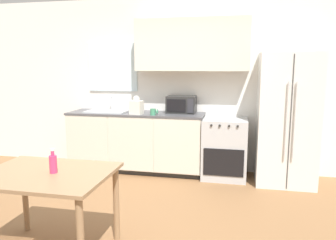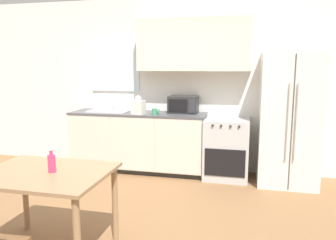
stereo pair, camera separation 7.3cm
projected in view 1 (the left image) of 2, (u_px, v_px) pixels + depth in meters
ground_plane at (127, 227)px, 3.39m from camera, size 12.00×12.00×0.00m
wall_back at (172, 78)px, 5.17m from camera, size 12.00×0.38×2.70m
kitchen_counter at (136, 141)px, 5.16m from camera, size 2.12×0.61×0.93m
oven_range at (225, 148)px, 4.86m from camera, size 0.64×0.64×0.89m
refrigerator at (286, 119)px, 4.57m from camera, size 0.79×0.75×1.83m
kitchen_sink at (108, 111)px, 5.19m from camera, size 0.63×0.46×0.23m
microwave at (181, 105)px, 5.02m from camera, size 0.44×0.31×0.26m
coffee_mug at (153, 112)px, 4.82m from camera, size 0.11×0.08×0.09m
grocery_bag_0 at (136, 106)px, 4.90m from camera, size 0.20×0.18×0.28m
dining_table at (47, 185)px, 2.78m from camera, size 1.09×0.84×0.76m
drink_bottle at (53, 163)px, 2.74m from camera, size 0.06×0.06×0.21m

